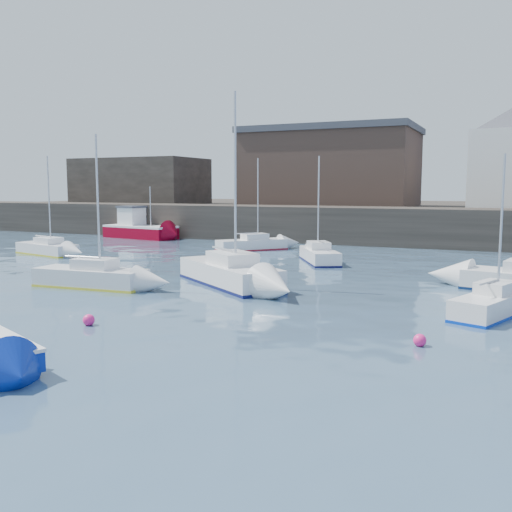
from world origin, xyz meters
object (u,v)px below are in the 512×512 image
at_px(buoy_far, 217,260).
at_px(sailboat_b, 229,273).
at_px(sailboat_c, 493,303).
at_px(buoy_mid, 420,346).
at_px(sailboat_f, 319,255).
at_px(buoy_near, 89,325).
at_px(sailboat_h, 252,244).
at_px(fishing_boat, 138,228).
at_px(sailboat_a, 91,277).
at_px(sailboat_e, 47,248).

bearing_deg(buoy_far, sailboat_b, -58.04).
xyz_separation_m(sailboat_c, buoy_mid, (-1.79, -5.21, -0.45)).
distance_m(sailboat_f, buoy_near, 18.89).
xyz_separation_m(sailboat_h, buoy_mid, (15.34, -21.42, -0.44)).
bearing_deg(sailboat_f, sailboat_b, -97.87).
relative_size(sailboat_f, buoy_mid, 17.11).
bearing_deg(fishing_boat, buoy_far, -38.30).
xyz_separation_m(sailboat_a, buoy_far, (0.61, 11.19, -0.49)).
distance_m(sailboat_e, buoy_near, 22.21).
distance_m(sailboat_e, sailboat_h, 14.48).
bearing_deg(sailboat_f, buoy_near, -96.08).
bearing_deg(sailboat_b, buoy_far, 121.96).
bearing_deg(sailboat_c, sailboat_b, 170.77).
bearing_deg(buoy_mid, sailboat_b, 144.34).
bearing_deg(sailboat_a, buoy_far, 86.86).
relative_size(sailboat_a, buoy_near, 17.50).
bearing_deg(sailboat_f, sailboat_h, 145.45).
bearing_deg(sailboat_e, sailboat_f, 11.86).
xyz_separation_m(sailboat_h, buoy_far, (0.47, -6.35, -0.44)).
height_order(sailboat_b, buoy_far, sailboat_b).
bearing_deg(fishing_boat, buoy_near, -56.79).
bearing_deg(sailboat_e, sailboat_h, 36.12).
height_order(sailboat_e, buoy_far, sailboat_e).
distance_m(sailboat_f, buoy_mid, 18.83).
relative_size(sailboat_a, sailboat_h, 1.04).
bearing_deg(buoy_far, buoy_near, -75.88).
distance_m(sailboat_e, buoy_mid, 29.96).
relative_size(fishing_boat, sailboat_c, 1.28).
bearing_deg(buoy_mid, buoy_far, 134.63).
relative_size(fishing_boat, sailboat_f, 1.14).
distance_m(sailboat_f, sailboat_h, 8.22).
height_order(fishing_boat, buoy_mid, fishing_boat).
height_order(sailboat_a, sailboat_b, sailboat_b).
height_order(sailboat_b, sailboat_e, sailboat_b).
relative_size(fishing_boat, sailboat_h, 1.10).
bearing_deg(buoy_near, buoy_mid, 10.81).
bearing_deg(sailboat_c, buoy_far, 149.39).
bearing_deg(sailboat_b, fishing_boat, 135.01).
height_order(sailboat_a, sailboat_h, sailboat_a).
distance_m(sailboat_a, buoy_far, 11.22).
height_order(fishing_boat, sailboat_e, sailboat_e).
height_order(sailboat_e, buoy_mid, sailboat_e).
bearing_deg(sailboat_e, sailboat_c, -14.91).
xyz_separation_m(sailboat_a, sailboat_c, (17.28, 1.33, -0.05)).
bearing_deg(fishing_boat, sailboat_f, -24.96).
distance_m(sailboat_a, sailboat_e, 14.65).
relative_size(fishing_boat, buoy_near, 18.55).
relative_size(sailboat_f, buoy_far, 15.70).
relative_size(sailboat_e, buoy_mid, 17.57).
relative_size(sailboat_c, buoy_near, 14.55).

